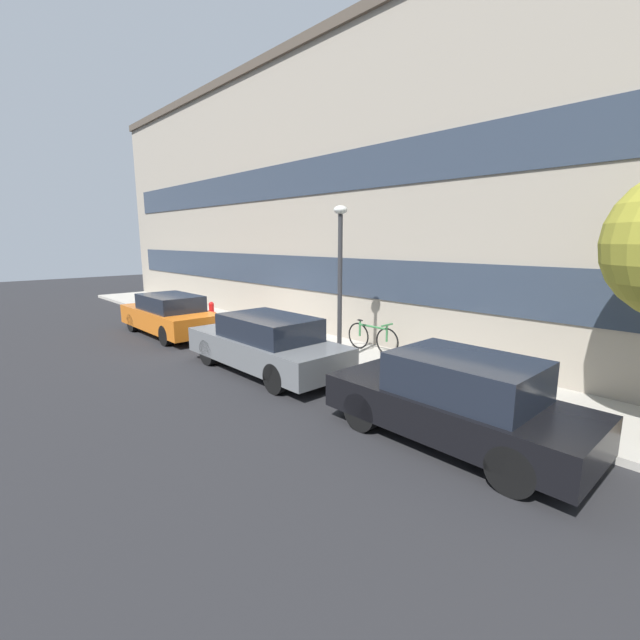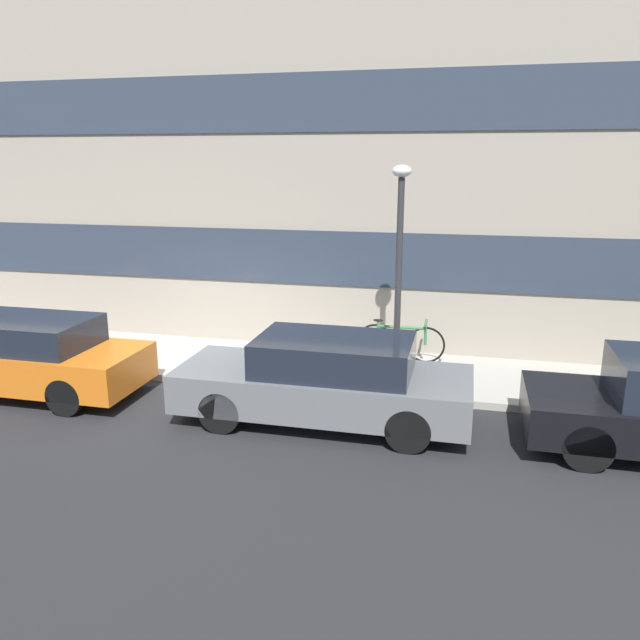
# 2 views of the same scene
# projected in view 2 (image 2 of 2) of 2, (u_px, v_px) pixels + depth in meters

# --- Properties ---
(ground_plane) EXTENTS (56.00, 56.00, 0.00)m
(ground_plane) POSITION_uv_depth(u_px,v_px,m) (180.00, 383.00, 11.32)
(ground_plane) COLOR #232326
(sidewalk_strip) EXTENTS (28.00, 2.46, 0.13)m
(sidewalk_strip) POSITION_uv_depth(u_px,v_px,m) (208.00, 359.00, 12.46)
(sidewalk_strip) COLOR #A8A399
(sidewalk_strip) RESTS_ON ground_plane
(rowhouse_facade) EXTENTS (28.00, 1.02, 9.10)m
(rowhouse_facade) POSITION_uv_depth(u_px,v_px,m) (230.00, 129.00, 12.92)
(rowhouse_facade) COLOR gray
(rowhouse_facade) RESTS_ON ground_plane
(parked_car_orange) EXTENTS (4.33, 1.60, 1.34)m
(parked_car_orange) POSITION_uv_depth(u_px,v_px,m) (22.00, 356.00, 10.71)
(parked_car_orange) COLOR #D16619
(parked_car_orange) RESTS_ON ground_plane
(parked_car_grey) EXTENTS (4.46, 1.66, 1.36)m
(parked_car_grey) POSITION_uv_depth(u_px,v_px,m) (326.00, 380.00, 9.50)
(parked_car_grey) COLOR slate
(parked_car_grey) RESTS_ON ground_plane
(fire_hydrant) EXTENTS (0.46, 0.26, 0.77)m
(fire_hydrant) POSITION_uv_depth(u_px,v_px,m) (67.00, 337.00, 12.41)
(fire_hydrant) COLOR red
(fire_hydrant) RESTS_ON sidewalk_strip
(bicycle) EXTENTS (1.71, 0.44, 0.82)m
(bicycle) POSITION_uv_depth(u_px,v_px,m) (401.00, 341.00, 12.05)
(bicycle) COLOR black
(bicycle) RESTS_ON sidewalk_strip
(lamp_post) EXTENTS (0.32, 0.32, 3.73)m
(lamp_post) POSITION_uv_depth(u_px,v_px,m) (399.00, 249.00, 10.31)
(lamp_post) COLOR #2D2D30
(lamp_post) RESTS_ON sidewalk_strip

